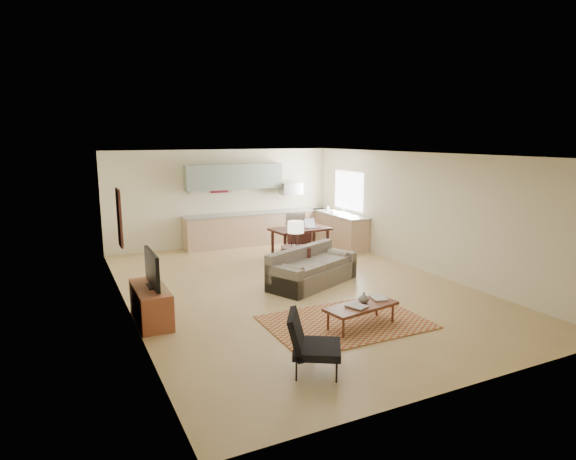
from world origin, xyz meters
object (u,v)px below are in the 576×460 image
coffee_table (361,316)px  console_table (296,263)px  sofa (313,267)px  tv_credenza (151,304)px  dining_table (300,242)px  armchair (317,343)px

coffee_table → console_table: bearing=74.8°
console_table → coffee_table: bearing=-73.1°
coffee_table → sofa: bearing=70.3°
tv_credenza → dining_table: size_ratio=0.88×
armchair → console_table: armchair is taller
armchair → dining_table: size_ratio=0.55×
tv_credenza → console_table: bearing=19.2°
armchair → tv_credenza: 3.20m
sofa → tv_credenza: 3.48m
coffee_table → dining_table: size_ratio=0.85×
dining_table → console_table: bearing=-124.9°
sofa → coffee_table: sofa is taller
coffee_table → tv_credenza: tv_credenza is taller
coffee_table → tv_credenza: size_ratio=0.97×
sofa → coffee_table: size_ratio=1.73×
sofa → dining_table: bearing=44.5°
tv_credenza → console_table: console_table is taller
sofa → armchair: bearing=-142.5°
coffee_table → armchair: 1.74m
coffee_table → armchair: size_ratio=1.55×
sofa → console_table: sofa is taller
tv_credenza → dining_table: (4.30, 2.88, 0.07)m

